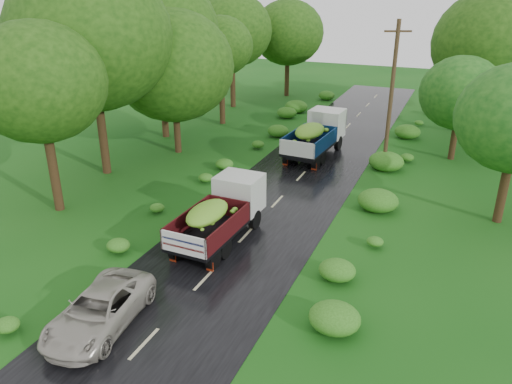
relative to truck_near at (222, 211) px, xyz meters
The scene contains 10 objects.
ground 7.45m from the truck_near, 83.47° to the right, with size 120.00×120.00×0.00m, color #10490F.
road 2.77m from the truck_near, 69.90° to the right, with size 6.50×80.00×0.02m, color black.
road_lines 2.03m from the truck_near, 56.85° to the right, with size 0.12×69.60×0.00m.
truck_near is the anchor object (origin of this frame).
truck_far 12.88m from the truck_near, 87.70° to the left, with size 2.64×6.42×2.64m.
car 7.16m from the truck_near, 98.00° to the right, with size 2.10×4.55×1.27m, color #A8A295.
utility_pole 13.43m from the truck_near, 67.10° to the left, with size 1.45×0.68×8.71m.
trees_left 17.14m from the truck_near, 125.26° to the left, with size 7.34×33.61×9.74m.
trees_right 22.46m from the truck_near, 61.91° to the left, with size 5.78×24.88×8.41m.
shrubs 6.85m from the truck_near, 82.95° to the left, with size 11.90×44.00×0.70m.
Camera 1 is at (8.18, -10.29, 10.60)m, focal length 35.00 mm.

